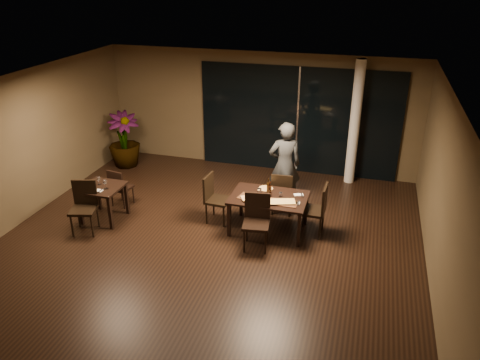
% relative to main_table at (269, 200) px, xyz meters
% --- Properties ---
extents(ground, '(8.00, 8.00, 0.00)m').
position_rel_main_table_xyz_m(ground, '(-1.00, -0.80, -0.68)').
color(ground, black).
rests_on(ground, ground).
extents(wall_back, '(8.00, 0.10, 3.00)m').
position_rel_main_table_xyz_m(wall_back, '(-1.00, 3.25, 0.82)').
color(wall_back, brown).
rests_on(wall_back, ground).
extents(wall_front, '(8.00, 0.10, 3.00)m').
position_rel_main_table_xyz_m(wall_front, '(-1.00, -4.85, 0.82)').
color(wall_front, brown).
rests_on(wall_front, ground).
extents(wall_left, '(0.10, 8.00, 3.00)m').
position_rel_main_table_xyz_m(wall_left, '(-5.05, -0.80, 0.82)').
color(wall_left, brown).
rests_on(wall_left, ground).
extents(wall_right, '(0.10, 8.00, 3.00)m').
position_rel_main_table_xyz_m(wall_right, '(3.05, -0.80, 0.82)').
color(wall_right, brown).
rests_on(wall_right, ground).
extents(ceiling, '(8.00, 8.00, 0.04)m').
position_rel_main_table_xyz_m(ceiling, '(-1.00, -0.80, 2.34)').
color(ceiling, silver).
rests_on(ceiling, wall_back).
extents(window_panel, '(5.00, 0.06, 2.70)m').
position_rel_main_table_xyz_m(window_panel, '(0.00, 3.16, 0.67)').
color(window_panel, black).
rests_on(window_panel, ground).
extents(column, '(0.24, 0.24, 3.00)m').
position_rel_main_table_xyz_m(column, '(1.40, 2.85, 0.82)').
color(column, white).
rests_on(column, ground).
extents(main_table, '(1.50, 1.00, 0.75)m').
position_rel_main_table_xyz_m(main_table, '(0.00, 0.00, 0.00)').
color(main_table, black).
rests_on(main_table, ground).
extents(side_table, '(0.80, 0.80, 0.75)m').
position_rel_main_table_xyz_m(side_table, '(-3.40, -0.50, -0.05)').
color(side_table, black).
rests_on(side_table, ground).
extents(chair_main_far, '(0.48, 0.48, 0.96)m').
position_rel_main_table_xyz_m(chair_main_far, '(0.12, 0.73, -0.14)').
color(chair_main_far, black).
rests_on(chair_main_far, ground).
extents(chair_main_near, '(0.55, 0.55, 1.04)m').
position_rel_main_table_xyz_m(chair_main_near, '(-0.09, -0.61, -0.09)').
color(chair_main_near, black).
rests_on(chair_main_near, ground).
extents(chair_main_left, '(0.50, 0.50, 1.01)m').
position_rel_main_table_xyz_m(chair_main_left, '(-1.17, 0.08, -0.11)').
color(chair_main_left, black).
rests_on(chair_main_left, ground).
extents(chair_main_right, '(0.50, 0.50, 1.06)m').
position_rel_main_table_xyz_m(chair_main_right, '(0.94, 0.12, -0.09)').
color(chair_main_right, black).
rests_on(chair_main_right, ground).
extents(chair_side_far, '(0.47, 0.47, 0.87)m').
position_rel_main_table_xyz_m(chair_side_far, '(-3.38, 0.12, -0.19)').
color(chair_side_far, black).
rests_on(chair_side_far, ground).
extents(chair_side_near, '(0.59, 0.59, 1.04)m').
position_rel_main_table_xyz_m(chair_side_near, '(-3.51, -1.00, -0.09)').
color(chair_side_near, black).
rests_on(chair_side_near, ground).
extents(diner, '(0.77, 0.65, 1.92)m').
position_rel_main_table_xyz_m(diner, '(0.07, 1.17, 0.29)').
color(diner, '#2A2C2E').
rests_on(diner, ground).
extents(potted_plant, '(1.12, 1.12, 1.45)m').
position_rel_main_table_xyz_m(potted_plant, '(-4.40, 2.24, 0.05)').
color(potted_plant, '#1F4A18').
rests_on(potted_plant, ground).
extents(pizza_board_left, '(0.65, 0.42, 0.01)m').
position_rel_main_table_xyz_m(pizza_board_left, '(-0.26, -0.17, 0.08)').
color(pizza_board_left, '#442615').
rests_on(pizza_board_left, main_table).
extents(pizza_board_right, '(0.60, 0.30, 0.01)m').
position_rel_main_table_xyz_m(pizza_board_right, '(0.30, -0.20, 0.08)').
color(pizza_board_right, '#422515').
rests_on(pizza_board_right, main_table).
extents(oblong_pizza_left, '(0.50, 0.41, 0.02)m').
position_rel_main_table_xyz_m(oblong_pizza_left, '(-0.26, -0.17, 0.10)').
color(oblong_pizza_left, maroon).
rests_on(oblong_pizza_left, pizza_board_left).
extents(oblong_pizza_right, '(0.53, 0.36, 0.02)m').
position_rel_main_table_xyz_m(oblong_pizza_right, '(0.30, -0.20, 0.10)').
color(oblong_pizza_right, maroon).
rests_on(oblong_pizza_right, pizza_board_right).
extents(round_pizza, '(0.28, 0.28, 0.01)m').
position_rel_main_table_xyz_m(round_pizza, '(-0.14, 0.32, 0.08)').
color(round_pizza, '#B13013').
rests_on(round_pizza, main_table).
extents(bottle_a, '(0.06, 0.06, 0.28)m').
position_rel_main_table_xyz_m(bottle_a, '(-0.01, 0.01, 0.22)').
color(bottle_a, black).
rests_on(bottle_a, main_table).
extents(bottle_b, '(0.07, 0.07, 0.31)m').
position_rel_main_table_xyz_m(bottle_b, '(0.01, 0.01, 0.23)').
color(bottle_b, black).
rests_on(bottle_b, main_table).
extents(bottle_c, '(0.07, 0.07, 0.34)m').
position_rel_main_table_xyz_m(bottle_c, '(-0.03, 0.09, 0.24)').
color(bottle_c, black).
rests_on(bottle_c, main_table).
extents(tumbler_left, '(0.08, 0.08, 0.10)m').
position_rel_main_table_xyz_m(tumbler_left, '(-0.22, 0.10, 0.12)').
color(tumbler_left, white).
rests_on(tumbler_left, main_table).
extents(tumbler_right, '(0.07, 0.07, 0.08)m').
position_rel_main_table_xyz_m(tumbler_right, '(0.22, 0.07, 0.12)').
color(tumbler_right, white).
rests_on(tumbler_right, main_table).
extents(napkin_near, '(0.19, 0.11, 0.01)m').
position_rel_main_table_xyz_m(napkin_near, '(0.54, -0.14, 0.08)').
color(napkin_near, white).
rests_on(napkin_near, main_table).
extents(napkin_far, '(0.20, 0.16, 0.01)m').
position_rel_main_table_xyz_m(napkin_far, '(0.55, 0.23, 0.08)').
color(napkin_far, white).
rests_on(napkin_far, main_table).
extents(wine_glass_a, '(0.08, 0.08, 0.17)m').
position_rel_main_table_xyz_m(wine_glass_a, '(-3.50, -0.43, 0.16)').
color(wine_glass_a, white).
rests_on(wine_glass_a, side_table).
extents(wine_glass_b, '(0.08, 0.08, 0.19)m').
position_rel_main_table_xyz_m(wine_glass_b, '(-3.27, -0.57, 0.17)').
color(wine_glass_b, white).
rests_on(wine_glass_b, side_table).
extents(side_napkin, '(0.19, 0.13, 0.01)m').
position_rel_main_table_xyz_m(side_napkin, '(-3.36, -0.70, 0.08)').
color(side_napkin, white).
rests_on(side_napkin, side_table).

